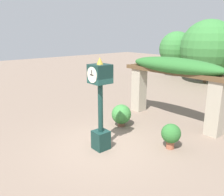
{
  "coord_description": "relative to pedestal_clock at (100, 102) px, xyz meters",
  "views": [
    {
      "loc": [
        6.04,
        -4.72,
        3.89
      ],
      "look_at": [
        0.09,
        0.32,
        1.73
      ],
      "focal_mm": 38.0,
      "sensor_mm": 36.0,
      "label": 1
    }
  ],
  "objects": [
    {
      "name": "potted_plant_near_left",
      "position": [
        -1.07,
        1.93,
        -1.18
      ],
      "size": [
        0.83,
        0.83,
        0.95
      ],
      "color": "brown",
      "rests_on": "ground"
    },
    {
      "name": "pergola",
      "position": [
        -0.09,
        4.08,
        0.44
      ],
      "size": [
        5.2,
        1.16,
        2.87
      ],
      "color": "#A89E89",
      "rests_on": "ground"
    },
    {
      "name": "pedestal_clock",
      "position": [
        0.0,
        0.0,
        0.0
      ],
      "size": [
        0.61,
        0.66,
        3.15
      ],
      "color": "#14332D",
      "rests_on": "ground"
    },
    {
      "name": "ground_plane",
      "position": [
        -0.09,
        0.18,
        -1.7
      ],
      "size": [
        60.0,
        60.0,
        0.0
      ],
      "primitive_type": "plane",
      "color": "#7F6B5B"
    },
    {
      "name": "potted_plant_near_right",
      "position": [
        1.54,
        1.85,
        -1.17
      ],
      "size": [
        0.67,
        0.67,
        0.89
      ],
      "color": "#9E563D",
      "rests_on": "ground"
    }
  ]
}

